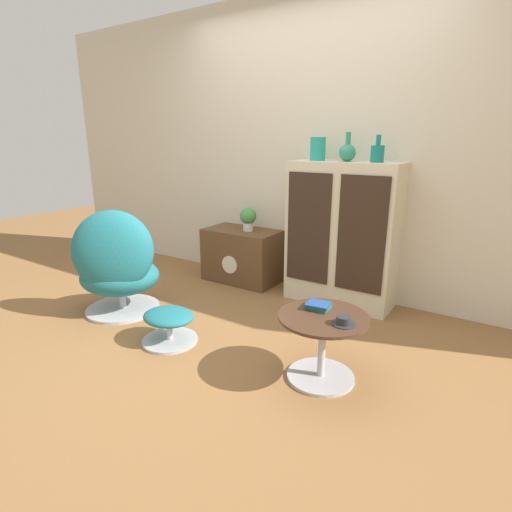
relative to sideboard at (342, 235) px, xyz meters
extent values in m
plane|color=olive|center=(-0.45, -1.18, -0.60)|extent=(12.00, 12.00, 0.00)
cube|color=beige|center=(-0.45, 0.22, 0.70)|extent=(6.40, 0.06, 2.60)
cube|color=beige|center=(0.00, 0.00, 0.00)|extent=(0.90, 0.38, 1.21)
cube|color=#332319|center=(-0.23, -0.19, 0.06)|extent=(0.38, 0.01, 0.92)
cube|color=#332319|center=(0.23, -0.19, 0.06)|extent=(0.38, 0.01, 0.92)
cube|color=brown|center=(-1.02, -0.02, -0.34)|extent=(0.74, 0.42, 0.52)
cylinder|color=beige|center=(-1.02, -0.23, -0.38)|extent=(0.17, 0.01, 0.17)
cylinder|color=#B7B7BC|center=(-1.44, -1.17, -0.59)|extent=(0.59, 0.59, 0.02)
cylinder|color=#B7B7BC|center=(-1.44, -1.17, -0.52)|extent=(0.06, 0.06, 0.12)
ellipsoid|color=#1E6B75|center=(-1.44, -1.17, -0.31)|extent=(0.83, 0.80, 0.30)
ellipsoid|color=#1E6B75|center=(-1.37, -1.26, -0.06)|extent=(0.74, 0.69, 0.68)
cylinder|color=#B7B7BC|center=(-0.72, -1.35, -0.59)|extent=(0.39, 0.39, 0.02)
cylinder|color=#B7B7BC|center=(-0.72, -1.35, -0.52)|extent=(0.04, 0.04, 0.13)
ellipsoid|color=#1E6B75|center=(-0.72, -1.35, -0.41)|extent=(0.37, 0.32, 0.09)
cylinder|color=#B7B7BC|center=(0.36, -1.18, -0.59)|extent=(0.40, 0.40, 0.02)
cylinder|color=#B7B7BC|center=(0.36, -1.18, -0.40)|extent=(0.04, 0.04, 0.37)
cylinder|color=#472D1E|center=(0.36, -1.18, -0.21)|extent=(0.52, 0.52, 0.02)
cylinder|color=teal|center=(-0.26, 0.00, 0.70)|extent=(0.13, 0.13, 0.19)
ellipsoid|color=#2D8E6B|center=(0.00, 0.00, 0.67)|extent=(0.14, 0.14, 0.14)
cylinder|color=#2D8E6B|center=(0.00, 0.00, 0.78)|extent=(0.04, 0.04, 0.10)
cylinder|color=#147A75|center=(0.24, 0.00, 0.67)|extent=(0.10, 0.10, 0.13)
cylinder|color=#147A75|center=(0.24, 0.00, 0.77)|extent=(0.04, 0.04, 0.08)
cylinder|color=silver|center=(-0.95, -0.02, -0.04)|extent=(0.10, 0.10, 0.08)
sphere|color=#478E47|center=(-0.95, -0.02, 0.07)|extent=(0.16, 0.16, 0.16)
cylinder|color=#2D2D33|center=(0.50, -1.22, -0.19)|extent=(0.13, 0.13, 0.01)
cylinder|color=#2D2D33|center=(0.50, -1.22, -0.17)|extent=(0.08, 0.08, 0.05)
cube|color=#237038|center=(0.30, -1.10, -0.19)|extent=(0.14, 0.12, 0.02)
cube|color=#1E478C|center=(0.30, -1.11, -0.17)|extent=(0.15, 0.13, 0.02)
camera|label=1|loc=(1.19, -3.14, 0.78)|focal=28.00mm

